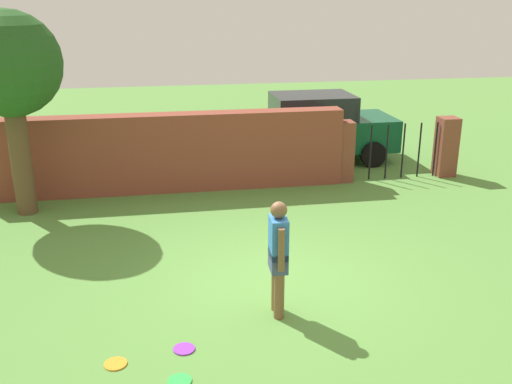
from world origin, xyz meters
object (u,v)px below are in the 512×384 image
at_px(tree, 9,68).
at_px(frisbee_orange, 116,364).
at_px(car, 312,128).
at_px(person, 278,253).
at_px(frisbee_green, 180,381).
at_px(frisbee_purple, 184,349).

distance_m(tree, frisbee_orange, 6.46).
bearing_deg(car, person, -108.79).
distance_m(person, frisbee_orange, 2.44).
relative_size(tree, frisbee_green, 14.46).
height_order(person, car, car).
bearing_deg(car, tree, -157.81).
height_order(frisbee_green, frisbee_purple, same).
relative_size(person, car, 0.38).
distance_m(person, car, 7.77).
bearing_deg(frisbee_purple, frisbee_orange, -168.38).
distance_m(tree, frisbee_green, 7.09).
xyz_separation_m(tree, frisbee_green, (2.71, -5.91, -2.83)).
height_order(car, frisbee_green, car).
height_order(tree, car, tree).
bearing_deg(frisbee_orange, frisbee_purple, 11.62).
xyz_separation_m(tree, frisbee_orange, (1.98, -5.46, -2.83)).
distance_m(frisbee_green, frisbee_orange, 0.86).
relative_size(tree, person, 2.41).
xyz_separation_m(frisbee_green, frisbee_purple, (0.08, 0.62, 0.00)).
relative_size(person, frisbee_orange, 6.00).
bearing_deg(tree, frisbee_green, -65.39).
height_order(tree, frisbee_purple, tree).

